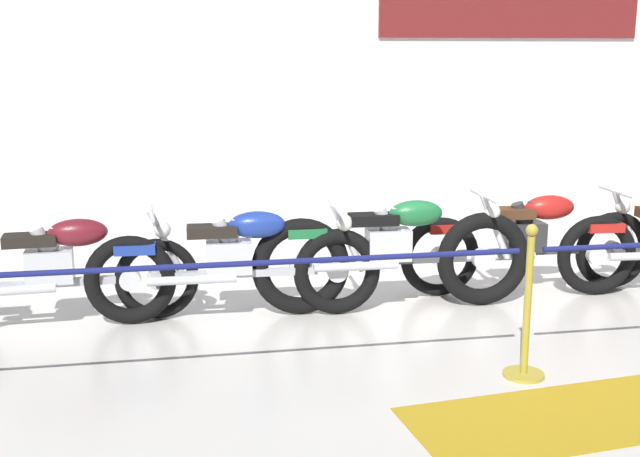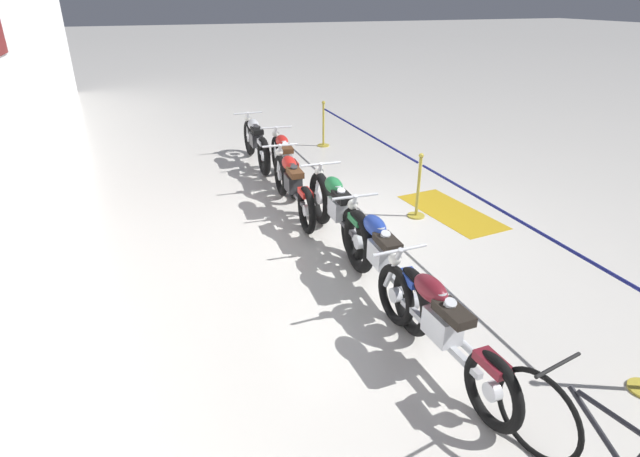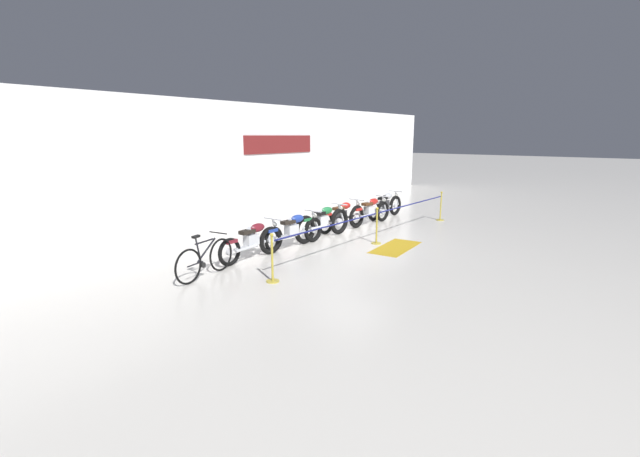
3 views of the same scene
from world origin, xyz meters
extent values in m
plane|color=silver|center=(0.00, 0.00, 0.00)|extent=(120.00, 120.00, 0.00)
torus|color=black|center=(-2.58, 0.57, 0.34)|extent=(0.68, 0.13, 0.68)
torus|color=black|center=(-4.13, 0.49, 0.34)|extent=(0.68, 0.13, 0.68)
cylinder|color=silver|center=(-2.58, 0.57, 0.34)|extent=(0.17, 0.09, 0.16)
cylinder|color=silver|center=(-4.13, 0.49, 0.34)|extent=(0.17, 0.09, 0.16)
cylinder|color=silver|center=(-2.49, 0.57, 0.62)|extent=(0.31, 0.07, 0.59)
cube|color=silver|center=(-3.40, 0.53, 0.50)|extent=(0.37, 0.24, 0.26)
cylinder|color=silver|center=(-3.36, 0.53, 0.70)|extent=(0.18, 0.12, 0.24)
cylinder|color=silver|center=(-3.44, 0.53, 0.70)|extent=(0.18, 0.12, 0.24)
cylinder|color=silver|center=(-3.69, 0.37, 0.36)|extent=(0.70, 0.11, 0.07)
cube|color=#ADAFB5|center=(-3.35, 0.53, 0.36)|extent=(1.24, 0.12, 0.06)
ellipsoid|color=maroon|center=(-3.17, 0.54, 0.76)|extent=(0.47, 0.24, 0.22)
cube|color=black|center=(-3.53, 0.52, 0.72)|extent=(0.41, 0.22, 0.09)
cube|color=maroon|center=(-4.08, 0.49, 0.59)|extent=(0.33, 0.18, 0.08)
cylinder|color=silver|center=(-2.60, 0.57, 0.89)|extent=(0.07, 0.62, 0.04)
sphere|color=silver|center=(-2.52, 0.57, 0.75)|extent=(0.14, 0.14, 0.14)
torus|color=black|center=(-1.11, 0.44, 0.36)|extent=(0.73, 0.15, 0.73)
torus|color=black|center=(-2.79, 0.49, 0.36)|extent=(0.73, 0.15, 0.73)
cylinder|color=silver|center=(-1.11, 0.44, 0.36)|extent=(0.17, 0.09, 0.17)
cylinder|color=silver|center=(-2.79, 0.49, 0.36)|extent=(0.17, 0.09, 0.17)
cylinder|color=silver|center=(-1.02, 0.43, 0.65)|extent=(0.30, 0.07, 0.59)
cube|color=silver|center=(-2.00, 0.46, 0.52)|extent=(0.37, 0.23, 0.26)
cylinder|color=silver|center=(-1.96, 0.46, 0.72)|extent=(0.18, 0.12, 0.24)
cylinder|color=silver|center=(-2.04, 0.47, 0.72)|extent=(0.18, 0.12, 0.24)
cylinder|color=silver|center=(-2.30, 0.33, 0.38)|extent=(0.70, 0.09, 0.07)
cube|color=#ADAFB5|center=(-1.95, 0.46, 0.38)|extent=(1.34, 0.10, 0.06)
ellipsoid|color=navy|center=(-1.77, 0.46, 0.78)|extent=(0.47, 0.23, 0.22)
cube|color=black|center=(-2.13, 0.47, 0.74)|extent=(0.41, 0.21, 0.09)
cube|color=navy|center=(-2.74, 0.49, 0.62)|extent=(0.32, 0.17, 0.08)
cylinder|color=silver|center=(-1.13, 0.44, 0.91)|extent=(0.06, 0.62, 0.04)
sphere|color=silver|center=(-1.05, 0.43, 0.77)|extent=(0.14, 0.14, 0.14)
torus|color=black|center=(0.17, 0.45, 0.41)|extent=(0.82, 0.16, 0.82)
torus|color=black|center=(-1.41, 0.49, 0.41)|extent=(0.82, 0.16, 0.82)
cylinder|color=silver|center=(0.17, 0.45, 0.41)|extent=(0.19, 0.08, 0.19)
cylinder|color=silver|center=(-1.41, 0.49, 0.41)|extent=(0.19, 0.08, 0.19)
cylinder|color=silver|center=(0.26, 0.45, 0.69)|extent=(0.30, 0.06, 0.59)
cube|color=silver|center=(-0.67, 0.47, 0.57)|extent=(0.37, 0.23, 0.26)
cylinder|color=silver|center=(-0.63, 0.47, 0.77)|extent=(0.18, 0.11, 0.24)
cylinder|color=silver|center=(-0.71, 0.47, 0.77)|extent=(0.18, 0.11, 0.24)
cylinder|color=silver|center=(-0.97, 0.34, 0.43)|extent=(0.70, 0.09, 0.07)
cube|color=#47474C|center=(-0.62, 0.47, 0.43)|extent=(1.26, 0.09, 0.06)
ellipsoid|color=#1E6B38|center=(-0.44, 0.47, 0.83)|extent=(0.47, 0.23, 0.22)
cube|color=black|center=(-0.80, 0.47, 0.79)|extent=(0.41, 0.21, 0.09)
cube|color=#1E6B38|center=(-1.36, 0.49, 0.70)|extent=(0.32, 0.17, 0.08)
cylinder|color=silver|center=(0.15, 0.45, 0.96)|extent=(0.05, 0.62, 0.04)
sphere|color=silver|center=(0.23, 0.45, 0.82)|extent=(0.14, 0.14, 0.14)
torus|color=black|center=(1.53, 0.71, 0.36)|extent=(0.72, 0.13, 0.72)
torus|color=black|center=(-0.11, 0.77, 0.36)|extent=(0.72, 0.13, 0.72)
cylinder|color=silver|center=(1.53, 0.71, 0.36)|extent=(0.18, 0.09, 0.17)
cylinder|color=silver|center=(-0.11, 0.77, 0.36)|extent=(0.18, 0.09, 0.17)
cylinder|color=silver|center=(1.62, 0.70, 0.64)|extent=(0.31, 0.07, 0.59)
cube|color=#2D2D30|center=(0.66, 0.74, 0.52)|extent=(0.37, 0.23, 0.26)
cylinder|color=#2D2D30|center=(0.70, 0.74, 0.72)|extent=(0.18, 0.12, 0.24)
cylinder|color=#2D2D30|center=(0.62, 0.74, 0.72)|extent=(0.18, 0.12, 0.24)
cylinder|color=silver|center=(0.36, 0.61, 0.38)|extent=(0.70, 0.10, 0.07)
cube|color=#47474C|center=(0.71, 0.74, 0.38)|extent=(1.32, 0.11, 0.06)
ellipsoid|color=#B21E19|center=(0.89, 0.73, 0.78)|extent=(0.47, 0.24, 0.22)
cube|color=#4C2D19|center=(0.53, 0.74, 0.74)|extent=(0.41, 0.21, 0.09)
cube|color=#B21E19|center=(-0.06, 0.76, 0.62)|extent=(0.33, 0.17, 0.08)
cylinder|color=silver|center=(1.51, 0.71, 0.91)|extent=(0.06, 0.62, 0.04)
sphere|color=silver|center=(1.59, 0.70, 0.77)|extent=(0.14, 0.14, 0.14)
torus|color=black|center=(2.78, 0.44, 0.36)|extent=(0.73, 0.17, 0.73)
torus|color=black|center=(1.28, 0.55, 0.36)|extent=(0.73, 0.17, 0.73)
cylinder|color=silver|center=(2.78, 0.44, 0.36)|extent=(0.18, 0.09, 0.17)
cylinder|color=silver|center=(1.28, 0.55, 0.36)|extent=(0.18, 0.09, 0.17)
cylinder|color=silver|center=(2.87, 0.44, 0.65)|extent=(0.31, 0.08, 0.59)
cube|color=silver|center=(1.98, 0.50, 0.52)|extent=(0.37, 0.25, 0.26)
cylinder|color=silver|center=(2.02, 0.50, 0.72)|extent=(0.19, 0.12, 0.24)
cylinder|color=silver|center=(1.94, 0.50, 0.72)|extent=(0.19, 0.12, 0.24)
cylinder|color=silver|center=(1.67, 0.38, 0.38)|extent=(0.70, 0.12, 0.07)
cube|color=#47474C|center=(2.03, 0.50, 0.38)|extent=(1.20, 0.15, 0.06)
ellipsoid|color=#B21E19|center=(2.21, 0.48, 0.78)|extent=(0.47, 0.25, 0.22)
cube|color=#4C2D19|center=(1.85, 0.51, 0.74)|extent=(0.41, 0.23, 0.09)
cube|color=#B21E19|center=(1.33, 0.55, 0.62)|extent=(0.33, 0.18, 0.08)
cylinder|color=silver|center=(2.76, 0.44, 0.91)|extent=(0.08, 0.62, 0.04)
sphere|color=silver|center=(2.84, 0.44, 0.77)|extent=(0.14, 0.14, 0.14)
torus|color=black|center=(4.17, 0.70, 0.38)|extent=(0.76, 0.14, 0.76)
torus|color=black|center=(2.69, 0.73, 0.38)|extent=(0.76, 0.14, 0.76)
cylinder|color=silver|center=(4.17, 0.70, 0.38)|extent=(0.18, 0.08, 0.18)
cylinder|color=silver|center=(2.69, 0.73, 0.38)|extent=(0.18, 0.08, 0.18)
cylinder|color=silver|center=(4.26, 0.70, 0.66)|extent=(0.30, 0.06, 0.59)
cube|color=#2D2D30|center=(3.38, 0.72, 0.54)|extent=(0.36, 0.23, 0.26)
cylinder|color=#2D2D30|center=(3.42, 0.72, 0.74)|extent=(0.18, 0.11, 0.24)
cylinder|color=#2D2D30|center=(3.34, 0.72, 0.74)|extent=(0.18, 0.11, 0.24)
cylinder|color=silver|center=(3.07, 0.58, 0.40)|extent=(0.70, 0.08, 0.07)
cube|color=#ADAFB5|center=(3.43, 0.72, 0.40)|extent=(1.19, 0.08, 0.06)
ellipsoid|color=#B7BABF|center=(3.61, 0.71, 0.80)|extent=(0.46, 0.23, 0.22)
cube|color=black|center=(3.25, 0.72, 0.76)|extent=(0.40, 0.21, 0.09)
cube|color=#B7BABF|center=(2.74, 0.73, 0.65)|extent=(0.32, 0.17, 0.08)
cylinder|color=silver|center=(4.15, 0.70, 0.93)|extent=(0.05, 0.62, 0.04)
sphere|color=silver|center=(4.23, 0.70, 0.79)|extent=(0.14, 0.14, 0.14)
torus|color=black|center=(-4.48, 0.36, 0.38)|extent=(0.75, 0.19, 0.75)
cylinder|color=black|center=(-4.93, 0.27, 0.60)|extent=(0.59, 0.16, 0.43)
cylinder|color=black|center=(-4.98, 0.26, 0.80)|extent=(0.55, 0.15, 0.04)
cylinder|color=black|center=(-4.54, 0.35, 0.90)|extent=(0.12, 0.48, 0.03)
cylinder|color=navy|center=(-2.21, -1.09, 0.88)|extent=(3.99, 0.04, 0.04)
cylinder|color=navy|center=(2.08, -1.09, 0.88)|extent=(4.24, 0.04, 0.04)
cylinder|color=gold|center=(-0.13, -1.09, 0.01)|extent=(0.28, 0.28, 0.03)
cylinder|color=gold|center=(-0.13, -1.09, 0.50)|extent=(0.05, 0.05, 0.95)
sphere|color=gold|center=(-0.13, -1.09, 1.01)|extent=(0.08, 0.08, 0.08)
cylinder|color=gold|center=(4.28, -1.09, 0.01)|extent=(0.28, 0.28, 0.03)
cylinder|color=gold|center=(4.28, -1.09, 0.50)|extent=(0.05, 0.05, 0.95)
sphere|color=gold|center=(4.28, -1.09, 1.01)|extent=(0.08, 0.08, 0.08)
cube|color=#B78E19|center=(-0.16, -1.72, 0.00)|extent=(1.99, 1.05, 0.01)
camera|label=1|loc=(-2.40, -5.83, 2.16)|focal=45.00mm
camera|label=2|loc=(-6.57, 2.84, 3.25)|focal=28.00mm
camera|label=3|loc=(-10.34, -7.22, 3.01)|focal=24.00mm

